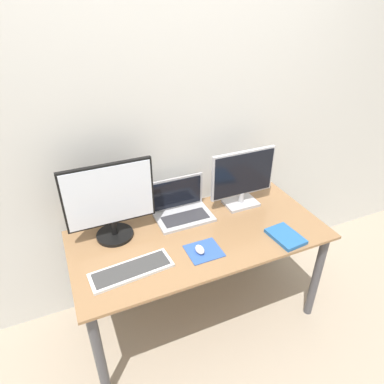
{
  "coord_description": "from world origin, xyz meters",
  "views": [
    {
      "loc": [
        -0.71,
        -1.13,
        2.02
      ],
      "look_at": [
        -0.01,
        0.47,
        0.96
      ],
      "focal_mm": 32.0,
      "sensor_mm": 36.0,
      "label": 1
    }
  ],
  "objects_px": {
    "keyboard": "(132,270)",
    "monitor_right": "(243,178)",
    "book": "(286,236)",
    "mouse": "(200,250)",
    "laptop": "(181,207)",
    "monitor_left": "(110,201)"
  },
  "relations": [
    {
      "from": "laptop",
      "to": "monitor_right",
      "type": "bearing_deg",
      "value": -6.2
    },
    {
      "from": "laptop",
      "to": "book",
      "type": "xyz_separation_m",
      "value": [
        0.48,
        -0.48,
        -0.05
      ]
    },
    {
      "from": "monitor_left",
      "to": "monitor_right",
      "type": "distance_m",
      "value": 0.88
    },
    {
      "from": "mouse",
      "to": "book",
      "type": "height_order",
      "value": "mouse"
    },
    {
      "from": "keyboard",
      "to": "monitor_right",
      "type": "bearing_deg",
      "value": 21.17
    },
    {
      "from": "monitor_right",
      "to": "mouse",
      "type": "distance_m",
      "value": 0.61
    },
    {
      "from": "laptop",
      "to": "mouse",
      "type": "xyz_separation_m",
      "value": [
        -0.05,
        -0.39,
        -0.04
      ]
    },
    {
      "from": "laptop",
      "to": "keyboard",
      "type": "xyz_separation_m",
      "value": [
        -0.44,
        -0.38,
        -0.05
      ]
    },
    {
      "from": "monitor_right",
      "to": "laptop",
      "type": "xyz_separation_m",
      "value": [
        -0.42,
        0.05,
        -0.15
      ]
    },
    {
      "from": "keyboard",
      "to": "mouse",
      "type": "bearing_deg",
      "value": -1.61
    },
    {
      "from": "laptop",
      "to": "keyboard",
      "type": "relative_size",
      "value": 0.8
    },
    {
      "from": "keyboard",
      "to": "mouse",
      "type": "xyz_separation_m",
      "value": [
        0.39,
        -0.01,
        0.01
      ]
    },
    {
      "from": "keyboard",
      "to": "book",
      "type": "height_order",
      "value": "book"
    },
    {
      "from": "monitor_left",
      "to": "monitor_right",
      "type": "bearing_deg",
      "value": 0.0
    },
    {
      "from": "keyboard",
      "to": "mouse",
      "type": "distance_m",
      "value": 0.39
    },
    {
      "from": "keyboard",
      "to": "book",
      "type": "xyz_separation_m",
      "value": [
        0.92,
        -0.1,
        0.0
      ]
    },
    {
      "from": "monitor_right",
      "to": "keyboard",
      "type": "distance_m",
      "value": 0.95
    },
    {
      "from": "keyboard",
      "to": "book",
      "type": "relative_size",
      "value": 1.95
    },
    {
      "from": "monitor_left",
      "to": "keyboard",
      "type": "distance_m",
      "value": 0.41
    },
    {
      "from": "monitor_left",
      "to": "laptop",
      "type": "relative_size",
      "value": 1.43
    },
    {
      "from": "laptop",
      "to": "book",
      "type": "bearing_deg",
      "value": -44.74
    },
    {
      "from": "book",
      "to": "mouse",
      "type": "bearing_deg",
      "value": 170.82
    }
  ]
}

